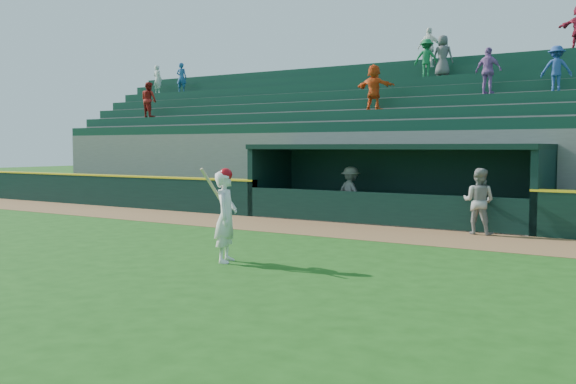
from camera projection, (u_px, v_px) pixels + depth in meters
name	position (u px, v px, depth m)	size (l,w,h in m)	color
ground	(249.00, 256.00, 14.00)	(120.00, 120.00, 0.00)	#1A4B12
warning_track	(351.00, 231.00, 18.12)	(40.00, 3.00, 0.01)	brown
field_wall_left	(100.00, 191.00, 26.04)	(15.50, 0.30, 1.20)	black
wall_stripe_left	(99.00, 175.00, 25.99)	(15.50, 0.32, 0.06)	yellow
dugout_player_front	(479.00, 201.00, 17.35)	(0.88, 0.68, 1.80)	gray
dugout_player_inside	(351.00, 192.00, 21.37)	(1.11, 0.64, 1.72)	#A5A5A0
dugout	(395.00, 179.00, 20.63)	(9.40, 2.80, 2.46)	slate
stands	(443.00, 146.00, 24.40)	(34.50, 6.25, 7.56)	slate
batter_at_plate	(226.00, 215.00, 13.16)	(0.67, 0.85, 1.96)	white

